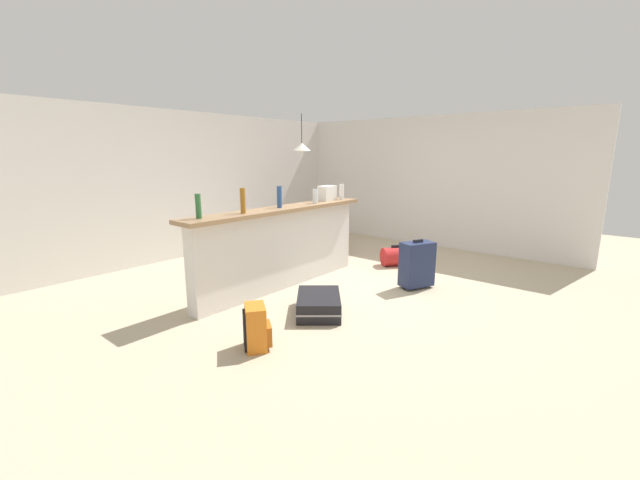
{
  "coord_description": "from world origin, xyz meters",
  "views": [
    {
      "loc": [
        -4.35,
        -3.2,
        1.78
      ],
      "look_at": [
        -0.22,
        0.24,
        0.61
      ],
      "focal_mm": 22.25,
      "sensor_mm": 36.0,
      "label": 1
    }
  ],
  "objects_px": {
    "bottle_blue": "(279,197)",
    "bottle_amber": "(243,201)",
    "dining_chair_near_partition": "(327,225)",
    "suitcase_upright_navy": "(417,264)",
    "dining_table": "(305,215)",
    "duffel_bag_red": "(397,256)",
    "suitcase_flat_black": "(319,304)",
    "grocery_bag": "(327,193)",
    "bottle_clear": "(315,196)",
    "pendant_lamp": "(302,147)",
    "backpack_orange": "(257,328)",
    "bottle_white": "(342,192)",
    "bottle_green": "(198,206)"
  },
  "relations": [
    {
      "from": "bottle_blue",
      "to": "bottle_amber",
      "type": "bearing_deg",
      "value": -176.76
    },
    {
      "from": "dining_chair_near_partition",
      "to": "suitcase_upright_navy",
      "type": "height_order",
      "value": "dining_chair_near_partition"
    },
    {
      "from": "dining_table",
      "to": "duffel_bag_red",
      "type": "relative_size",
      "value": 1.95
    },
    {
      "from": "dining_table",
      "to": "dining_chair_near_partition",
      "type": "relative_size",
      "value": 1.18
    },
    {
      "from": "suitcase_flat_black",
      "to": "duffel_bag_red",
      "type": "relative_size",
      "value": 1.51
    },
    {
      "from": "bottle_amber",
      "to": "suitcase_flat_black",
      "type": "bearing_deg",
      "value": -75.06
    },
    {
      "from": "suitcase_flat_black",
      "to": "grocery_bag",
      "type": "bearing_deg",
      "value": 35.9
    },
    {
      "from": "bottle_clear",
      "to": "suitcase_flat_black",
      "type": "bearing_deg",
      "value": -137.93
    },
    {
      "from": "bottle_blue",
      "to": "grocery_bag",
      "type": "xyz_separation_m",
      "value": [
        1.05,
        0.05,
        -0.03
      ]
    },
    {
      "from": "pendant_lamp",
      "to": "backpack_orange",
      "type": "relative_size",
      "value": 1.67
    },
    {
      "from": "dining_chair_near_partition",
      "to": "bottle_white",
      "type": "bearing_deg",
      "value": -127.51
    },
    {
      "from": "bottle_white",
      "to": "pendant_lamp",
      "type": "relative_size",
      "value": 0.34
    },
    {
      "from": "backpack_orange",
      "to": "bottle_green",
      "type": "bearing_deg",
      "value": 80.46
    },
    {
      "from": "bottle_clear",
      "to": "dining_chair_near_partition",
      "type": "bearing_deg",
      "value": 32.18
    },
    {
      "from": "bottle_white",
      "to": "dining_table",
      "type": "height_order",
      "value": "bottle_white"
    },
    {
      "from": "grocery_bag",
      "to": "suitcase_upright_navy",
      "type": "bearing_deg",
      "value": -86.12
    },
    {
      "from": "bottle_blue",
      "to": "pendant_lamp",
      "type": "height_order",
      "value": "pendant_lamp"
    },
    {
      "from": "pendant_lamp",
      "to": "duffel_bag_red",
      "type": "distance_m",
      "value": 2.69
    },
    {
      "from": "dining_chair_near_partition",
      "to": "duffel_bag_red",
      "type": "bearing_deg",
      "value": -86.15
    },
    {
      "from": "bottle_blue",
      "to": "dining_table",
      "type": "bearing_deg",
      "value": 33.73
    },
    {
      "from": "suitcase_flat_black",
      "to": "suitcase_upright_navy",
      "type": "distance_m",
      "value": 1.61
    },
    {
      "from": "dining_chair_near_partition",
      "to": "pendant_lamp",
      "type": "relative_size",
      "value": 1.32
    },
    {
      "from": "bottle_blue",
      "to": "suitcase_flat_black",
      "type": "relative_size",
      "value": 0.33
    },
    {
      "from": "bottle_clear",
      "to": "duffel_bag_red",
      "type": "distance_m",
      "value": 1.79
    },
    {
      "from": "dining_chair_near_partition",
      "to": "grocery_bag",
      "type": "bearing_deg",
      "value": -140.99
    },
    {
      "from": "bottle_blue",
      "to": "dining_table",
      "type": "distance_m",
      "value": 2.36
    },
    {
      "from": "bottle_green",
      "to": "bottle_blue",
      "type": "distance_m",
      "value": 1.2
    },
    {
      "from": "grocery_bag",
      "to": "dining_chair_near_partition",
      "type": "bearing_deg",
      "value": 39.01
    },
    {
      "from": "bottle_white",
      "to": "dining_table",
      "type": "distance_m",
      "value": 1.57
    },
    {
      "from": "bottle_green",
      "to": "pendant_lamp",
      "type": "distance_m",
      "value": 3.46
    },
    {
      "from": "backpack_orange",
      "to": "bottle_amber",
      "type": "bearing_deg",
      "value": 54.36
    },
    {
      "from": "bottle_clear",
      "to": "backpack_orange",
      "type": "bearing_deg",
      "value": -153.27
    },
    {
      "from": "dining_table",
      "to": "dining_chair_near_partition",
      "type": "height_order",
      "value": "dining_chair_near_partition"
    },
    {
      "from": "duffel_bag_red",
      "to": "bottle_amber",
      "type": "bearing_deg",
      "value": 166.01
    },
    {
      "from": "duffel_bag_red",
      "to": "grocery_bag",
      "type": "bearing_deg",
      "value": 141.22
    },
    {
      "from": "bottle_green",
      "to": "dining_chair_near_partition",
      "type": "xyz_separation_m",
      "value": [
        3.07,
        0.69,
        -0.71
      ]
    },
    {
      "from": "dining_chair_near_partition",
      "to": "suitcase_flat_black",
      "type": "xyz_separation_m",
      "value": [
        -2.25,
        -1.7,
        -0.41
      ]
    },
    {
      "from": "bottle_green",
      "to": "bottle_clear",
      "type": "xyz_separation_m",
      "value": [
        1.86,
        -0.08,
        -0.04
      ]
    },
    {
      "from": "pendant_lamp",
      "to": "backpack_orange",
      "type": "bearing_deg",
      "value": -143.66
    },
    {
      "from": "bottle_clear",
      "to": "grocery_bag",
      "type": "height_order",
      "value": "grocery_bag"
    },
    {
      "from": "bottle_green",
      "to": "suitcase_upright_navy",
      "type": "height_order",
      "value": "bottle_green"
    },
    {
      "from": "dining_chair_near_partition",
      "to": "pendant_lamp",
      "type": "xyz_separation_m",
      "value": [
        0.05,
        0.64,
        1.4
      ]
    },
    {
      "from": "grocery_bag",
      "to": "dining_table",
      "type": "relative_size",
      "value": 0.24
    },
    {
      "from": "bottle_green",
      "to": "backpack_orange",
      "type": "distance_m",
      "value": 1.52
    },
    {
      "from": "bottle_blue",
      "to": "dining_table",
      "type": "relative_size",
      "value": 0.26
    },
    {
      "from": "suitcase_flat_black",
      "to": "bottle_clear",
      "type": "bearing_deg",
      "value": 42.07
    },
    {
      "from": "bottle_blue",
      "to": "bottle_white",
      "type": "bearing_deg",
      "value": -2.42
    },
    {
      "from": "pendant_lamp",
      "to": "suitcase_flat_black",
      "type": "xyz_separation_m",
      "value": [
        -2.3,
        -2.34,
        -1.8
      ]
    },
    {
      "from": "bottle_white",
      "to": "grocery_bag",
      "type": "bearing_deg",
      "value": 156.17
    },
    {
      "from": "bottle_clear",
      "to": "suitcase_upright_navy",
      "type": "bearing_deg",
      "value": -70.14
    }
  ]
}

